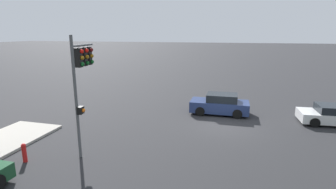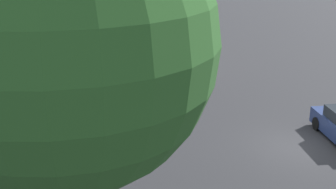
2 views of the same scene
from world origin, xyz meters
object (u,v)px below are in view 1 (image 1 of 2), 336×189
at_px(traffic_signal, 82,70).
at_px(fire_hydrant, 24,152).
at_px(crossing_car_0, 331,115).
at_px(crossing_car_1, 220,104).

relative_size(traffic_signal, fire_hydrant, 6.34).
height_order(traffic_signal, fire_hydrant, traffic_signal).
bearing_deg(traffic_signal, fire_hydrant, -146.58).
bearing_deg(traffic_signal, crossing_car_0, 23.33).
bearing_deg(fire_hydrant, traffic_signal, -139.74).
height_order(crossing_car_0, crossing_car_1, crossing_car_1).
bearing_deg(fire_hydrant, crossing_car_1, -129.71).
xyz_separation_m(crossing_car_1, fire_hydrant, (8.28, 9.97, -0.24)).
relative_size(traffic_signal, crossing_car_0, 1.49).
bearing_deg(traffic_signal, crossing_car_1, 46.26).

